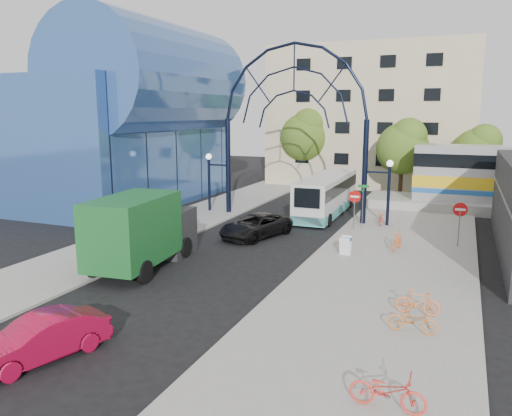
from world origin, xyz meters
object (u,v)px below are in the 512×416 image
at_px(red_sedan, 40,339).
at_px(bike_far_c, 388,391).
at_px(sandwich_board, 345,243).
at_px(black_suv, 256,226).
at_px(street_name_sign, 363,197).
at_px(bike_near_b, 397,240).
at_px(green_truck, 143,231).
at_px(do_not_enter_sign, 460,214).
at_px(tree_north_a, 404,146).
at_px(city_bus, 327,194).
at_px(tree_north_c, 479,150).
at_px(stop_sign, 355,200).
at_px(bike_far_b, 418,302).
at_px(gateway_arch, 294,96).
at_px(bike_far_a, 412,320).
at_px(bike_near_a, 381,218).
at_px(tree_north_b, 306,134).

distance_m(red_sedan, bike_far_c, 10.24).
xyz_separation_m(sandwich_board, black_suv, (-5.95, 2.13, -0.04)).
xyz_separation_m(street_name_sign, red_sedan, (-5.74, -21.08, -1.45)).
bearing_deg(bike_near_b, black_suv, -172.99).
bearing_deg(sandwich_board, street_name_sign, 93.46).
distance_m(street_name_sign, green_truck, 14.59).
distance_m(sandwich_board, bike_near_b, 3.13).
bearing_deg(do_not_enter_sign, green_truck, -146.58).
distance_m(sandwich_board, green_truck, 10.31).
distance_m(sandwich_board, bike_far_c, 13.85).
xyz_separation_m(tree_north_a, city_bus, (-4.27, -9.48, -3.10)).
bearing_deg(tree_north_c, black_suv, -122.19).
relative_size(stop_sign, city_bus, 0.24).
distance_m(sandwich_board, tree_north_c, 23.17).
bearing_deg(city_bus, bike_far_b, -65.88).
xyz_separation_m(stop_sign, red_sedan, (-5.34, -20.48, -1.31)).
xyz_separation_m(sandwich_board, bike_far_b, (4.18, -6.72, -0.14)).
height_order(gateway_arch, bike_far_c, gateway_arch).
relative_size(stop_sign, green_truck, 0.34).
bearing_deg(stop_sign, street_name_sign, 56.36).
bearing_deg(stop_sign, black_suv, -142.94).
height_order(bike_near_b, bike_far_b, bike_near_b).
height_order(bike_near_b, bike_far_a, bike_near_b).
relative_size(tree_north_a, tree_north_c, 1.08).
bearing_deg(bike_far_c, street_name_sign, 13.70).
height_order(black_suv, bike_near_a, black_suv).
xyz_separation_m(bike_near_b, bike_far_b, (1.79, -8.74, -0.05)).
height_order(city_bus, red_sedan, city_bus).
relative_size(city_bus, bike_far_c, 5.47).
xyz_separation_m(stop_sign, tree_north_b, (-8.68, 17.93, 3.27)).
relative_size(city_bus, bike_far_b, 6.59).
height_order(do_not_enter_sign, bike_near_b, do_not_enter_sign).
relative_size(bike_near_b, bike_far_a, 1.07).
distance_m(green_truck, red_sedan, 9.57).
xyz_separation_m(tree_north_c, green_truck, (-15.29, -27.28, -2.48)).
distance_m(gateway_arch, street_name_sign, 8.38).
distance_m(stop_sign, bike_near_b, 5.28).
relative_size(tree_north_b, tree_north_c, 1.23).
bearing_deg(bike_near_a, tree_north_b, 112.14).
height_order(gateway_arch, stop_sign, gateway_arch).
relative_size(bike_near_a, bike_near_b, 0.93).
height_order(city_bus, bike_far_a, city_bus).
bearing_deg(bike_near_a, do_not_enter_sign, -50.15).
relative_size(bike_far_a, bike_far_c, 0.86).
bearing_deg(black_suv, bike_far_c, -39.91).
relative_size(tree_north_a, tree_north_b, 0.88).
relative_size(stop_sign, black_suv, 0.50).
distance_m(street_name_sign, bike_near_b, 5.58).
xyz_separation_m(gateway_arch, bike_far_b, (9.78, -14.74, -7.96)).
distance_m(tree_north_b, bike_near_a, 19.44).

